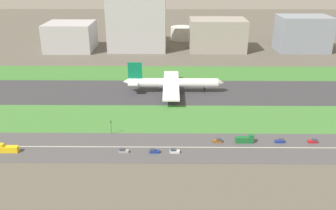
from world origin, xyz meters
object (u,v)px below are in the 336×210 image
at_px(car_1, 280,141).
at_px(car_3, 313,141).
at_px(fuel_tank_east, 213,34).
at_px(cargo_warehouse, 303,33).
at_px(fuel_tank_west, 154,33).
at_px(truck_0, 245,139).
at_px(traffic_light, 111,126).
at_px(car_4, 154,151).
at_px(car_2, 218,141).
at_px(fuel_tank_centre, 182,33).
at_px(truck_1, 8,149).
at_px(car_0, 174,151).
at_px(terminal_building, 70,36).
at_px(airliner, 172,83).
at_px(hangar_building, 137,23).
at_px(car_5, 123,151).
at_px(office_tower, 217,35).

distance_m(car_1, car_3, 15.53).
xyz_separation_m(car_3, fuel_tank_east, (-23.09, 227.00, 5.28)).
xyz_separation_m(cargo_warehouse, fuel_tank_west, (-139.33, 45.00, -9.13)).
bearing_deg(cargo_warehouse, fuel_tank_west, 162.10).
xyz_separation_m(truck_0, fuel_tank_west, (-52.75, 227.00, 5.02)).
bearing_deg(traffic_light, car_4, -39.45).
bearing_deg(car_2, fuel_tank_centre, 92.84).
xyz_separation_m(car_4, truck_1, (-65.40, -0.00, 0.75)).
xyz_separation_m(car_3, cargo_warehouse, (54.43, 182.00, 14.90)).
bearing_deg(fuel_tank_centre, car_1, -79.83).
height_order(car_0, car_2, same).
bearing_deg(car_4, car_2, -161.33).
bearing_deg(fuel_tank_west, terminal_building, -149.47).
xyz_separation_m(car_4, fuel_tank_east, (51.50, 237.00, 5.28)).
bearing_deg(traffic_light, terminal_building, 110.41).
xyz_separation_m(airliner, traffic_light, (-29.70, -60.01, -1.94)).
bearing_deg(fuel_tank_west, fuel_tank_east, 0.00).
relative_size(car_2, truck_0, 0.52).
relative_size(fuel_tank_centre, fuel_tank_east, 1.17).
bearing_deg(car_0, airliner, -89.13).
bearing_deg(hangar_building, cargo_warehouse, 0.00).
height_order(traffic_light, fuel_tank_centre, fuel_tank_centre).
distance_m(car_5, fuel_tank_west, 237.10).
distance_m(car_2, fuel_tank_east, 228.11).
relative_size(car_1, hangar_building, 0.08).
distance_m(car_2, fuel_tank_centre, 227.36).
distance_m(car_0, cargo_warehouse, 226.90).
distance_m(car_0, car_5, 22.84).
distance_m(terminal_building, cargo_warehouse, 215.65).
xyz_separation_m(airliner, truck_1, (-73.24, -78.00, -4.56)).
height_order(car_3, office_tower, office_tower).
height_order(car_5, fuel_tank_east, fuel_tank_east).
xyz_separation_m(car_0, fuel_tank_east, (42.47, 237.00, 5.28)).
bearing_deg(cargo_warehouse, truck_0, -115.44).
distance_m(hangar_building, fuel_tank_centre, 64.41).
xyz_separation_m(car_5, car_2, (43.42, 10.00, 0.00)).
bearing_deg(cargo_warehouse, car_1, -111.03).
relative_size(traffic_light, hangar_building, 0.14).
bearing_deg(car_0, fuel_tank_centre, -92.25).
bearing_deg(fuel_tank_centre, cargo_warehouse, -22.13).
xyz_separation_m(car_1, car_0, (-50.03, -10.00, 0.00)).
distance_m(hangar_building, cargo_warehouse, 153.38).
bearing_deg(car_3, terminal_building, 131.53).
height_order(airliner, fuel_tank_centre, airliner).
relative_size(car_4, traffic_light, 0.61).
xyz_separation_m(fuel_tank_west, fuel_tank_east, (61.81, 0.00, -0.49)).
distance_m(truck_1, fuel_tank_west, 243.37).
bearing_deg(truck_0, hangar_building, 110.08).
relative_size(terminal_building, fuel_tank_centre, 1.90).
xyz_separation_m(hangar_building, office_tower, (74.40, 0.00, -10.34)).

